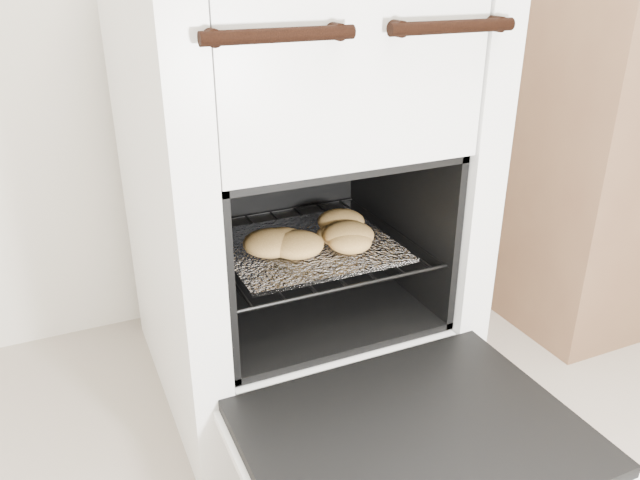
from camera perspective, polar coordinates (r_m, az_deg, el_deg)
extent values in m
cube|color=white|center=(1.30, -2.90, 5.00)|extent=(0.60, 0.64, 0.91)
cylinder|color=black|center=(0.87, -3.70, 18.18)|extent=(0.22, 0.02, 0.02)
cylinder|color=black|center=(1.01, 12.08, 18.53)|extent=(0.22, 0.02, 0.02)
cube|color=black|center=(1.03, 8.64, -17.37)|extent=(0.52, 0.40, 0.02)
cube|color=white|center=(1.04, 8.58, -18.10)|extent=(0.54, 0.42, 0.02)
cylinder|color=black|center=(1.22, -10.78, -2.18)|extent=(0.01, 0.42, 0.01)
cylinder|color=black|center=(1.36, 6.80, 1.10)|extent=(0.01, 0.42, 0.01)
cylinder|color=black|center=(1.11, 2.54, -4.34)|extent=(0.43, 0.01, 0.01)
cylinder|color=black|center=(1.44, -4.56, 2.54)|extent=(0.43, 0.01, 0.01)
cylinder|color=black|center=(1.22, -9.20, -1.89)|extent=(0.01, 0.40, 0.01)
cylinder|color=black|center=(1.24, -6.56, -1.40)|extent=(0.01, 0.40, 0.01)
cylinder|color=black|center=(1.25, -3.98, -0.92)|extent=(0.01, 0.40, 0.01)
cylinder|color=black|center=(1.27, -1.48, -0.45)|extent=(0.01, 0.40, 0.01)
cylinder|color=black|center=(1.30, 0.95, 0.00)|extent=(0.01, 0.40, 0.01)
cylinder|color=black|center=(1.32, 3.28, 0.44)|extent=(0.01, 0.40, 0.01)
cylinder|color=black|center=(1.35, 5.53, 0.86)|extent=(0.01, 0.40, 0.01)
cube|color=white|center=(1.25, -1.12, -0.55)|extent=(0.34, 0.30, 0.01)
ellipsoid|color=tan|center=(1.20, -2.15, -0.41)|extent=(0.15, 0.15, 0.04)
ellipsoid|color=tan|center=(1.22, -3.41, -0.04)|extent=(0.13, 0.13, 0.04)
ellipsoid|color=tan|center=(1.22, 2.74, -0.11)|extent=(0.12, 0.12, 0.04)
ellipsoid|color=tan|center=(1.24, 2.60, 0.47)|extent=(0.14, 0.14, 0.05)
ellipsoid|color=tan|center=(1.26, 1.60, 0.53)|extent=(0.10, 0.10, 0.03)
ellipsoid|color=tan|center=(1.30, 1.92, 1.71)|extent=(0.13, 0.13, 0.05)
ellipsoid|color=tan|center=(1.21, -4.53, -0.25)|extent=(0.15, 0.15, 0.04)
cube|color=brown|center=(1.92, 26.73, 7.45)|extent=(0.83, 0.56, 0.83)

